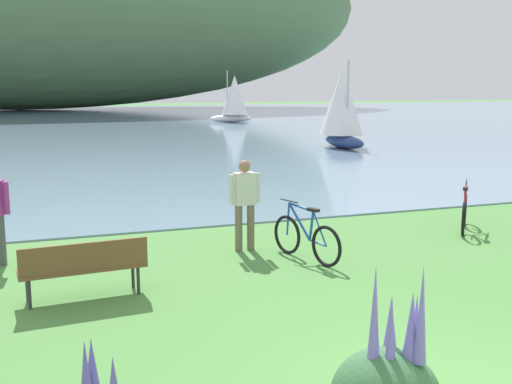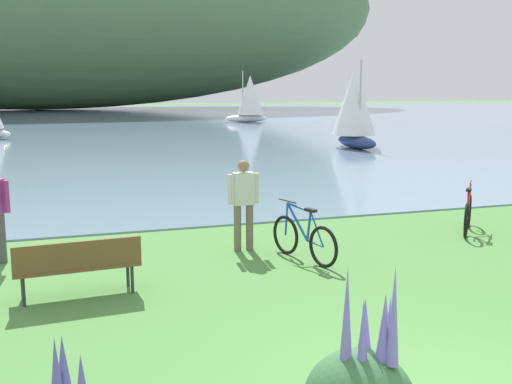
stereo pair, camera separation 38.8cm
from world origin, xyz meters
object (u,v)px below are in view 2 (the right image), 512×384
(bicycle_leaning_near_bench, at_px, (304,238))
(sailboat_nearest_to_shore, at_px, (355,107))
(person_on_the_grass, at_px, (243,199))
(park_bench_near_camera, at_px, (78,263))
(bicycle_beside_path, at_px, (468,214))
(sailboat_far_off, at_px, (250,98))

(bicycle_leaning_near_bench, distance_m, sailboat_nearest_to_shore, 20.19)
(sailboat_nearest_to_shore, bearing_deg, person_on_the_grass, -122.95)
(bicycle_leaning_near_bench, bearing_deg, park_bench_near_camera, -168.35)
(bicycle_leaning_near_bench, height_order, person_on_the_grass, person_on_the_grass)
(bicycle_beside_path, distance_m, sailboat_far_off, 38.91)
(person_on_the_grass, xyz_separation_m, sailboat_nearest_to_shore, (10.72, 16.54, 1.04))
(bicycle_leaning_near_bench, relative_size, bicycle_beside_path, 1.23)
(bicycle_beside_path, relative_size, sailboat_nearest_to_shore, 0.33)
(bicycle_beside_path, relative_size, person_on_the_grass, 0.82)
(bicycle_leaning_near_bench, xyz_separation_m, person_on_the_grass, (-0.81, 0.98, 0.58))
(park_bench_near_camera, height_order, sailboat_far_off, sailboat_far_off)
(sailboat_nearest_to_shore, distance_m, sailboat_far_off, 21.62)
(sailboat_far_off, bearing_deg, sailboat_nearest_to_shore, -94.05)
(bicycle_leaning_near_bench, relative_size, person_on_the_grass, 1.00)
(park_bench_near_camera, relative_size, bicycle_beside_path, 1.31)
(bicycle_beside_path, distance_m, sailboat_nearest_to_shore, 17.67)
(park_bench_near_camera, relative_size, sailboat_far_off, 0.44)
(bicycle_beside_path, xyz_separation_m, person_on_the_grass, (-4.92, 0.08, 0.58))
(bicycle_leaning_near_bench, distance_m, person_on_the_grass, 1.40)
(person_on_the_grass, bearing_deg, park_bench_near_camera, -149.91)
(sailboat_far_off, bearing_deg, bicycle_leaning_near_bench, -106.32)
(bicycle_leaning_near_bench, bearing_deg, person_on_the_grass, 129.54)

